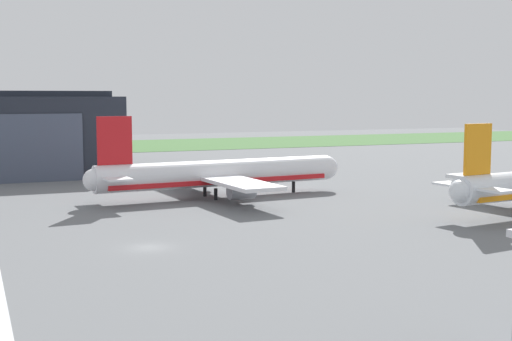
% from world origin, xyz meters
% --- Properties ---
extents(ground_plane, '(440.00, 440.00, 0.00)m').
position_xyz_m(ground_plane, '(0.00, 0.00, 0.00)').
color(ground_plane, slate).
extents(grass_field_strip, '(440.00, 56.00, 0.08)m').
position_xyz_m(grass_field_strip, '(0.00, 153.01, 0.04)').
color(grass_field_strip, '#436E38').
rests_on(grass_field_strip, ground_plane).
extents(airliner_far_left, '(43.48, 35.92, 13.14)m').
position_xyz_m(airliner_far_left, '(19.36, 31.77, 3.74)').
color(airliner_far_left, silver).
rests_on(airliner_far_left, ground_plane).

